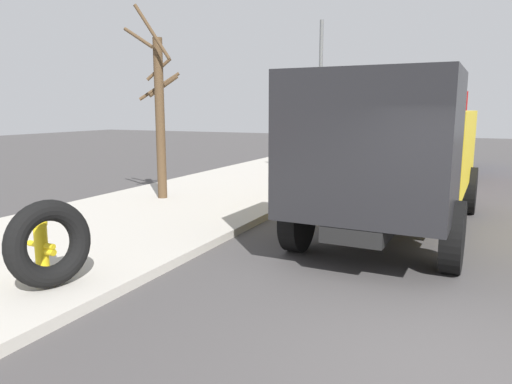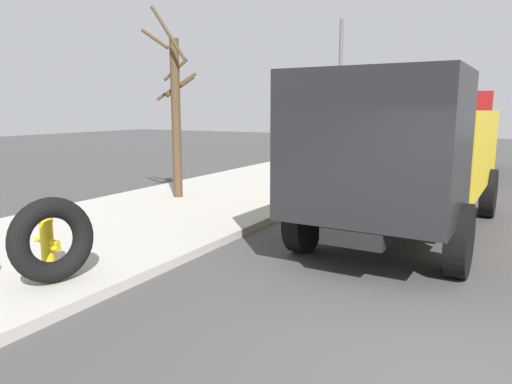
# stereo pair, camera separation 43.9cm
# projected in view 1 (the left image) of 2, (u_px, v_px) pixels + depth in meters

# --- Properties ---
(ground_plane) EXTENTS (80.00, 80.00, 0.00)m
(ground_plane) POSITION_uv_depth(u_px,v_px,m) (446.00, 362.00, 4.65)
(ground_plane) COLOR #423F3F
(fire_hydrant) EXTENTS (0.21, 0.47, 0.84)m
(fire_hydrant) POSITION_uv_depth(u_px,v_px,m) (41.00, 243.00, 6.61)
(fire_hydrant) COLOR yellow
(fire_hydrant) RESTS_ON sidewalk_curb
(loose_tire) EXTENTS (1.20, 0.65, 1.16)m
(loose_tire) POSITION_uv_depth(u_px,v_px,m) (49.00, 244.00, 6.12)
(loose_tire) COLOR black
(loose_tire) RESTS_ON sidewalk_curb
(dump_truck_yellow) EXTENTS (7.07, 2.97, 3.00)m
(dump_truck_yellow) POSITION_uv_depth(u_px,v_px,m) (397.00, 152.00, 9.34)
(dump_truck_yellow) COLOR gold
(dump_truck_yellow) RESTS_ON ground
(dump_truck_blue) EXTENTS (7.11, 3.06, 3.00)m
(dump_truck_blue) POSITION_uv_depth(u_px,v_px,m) (429.00, 130.00, 18.84)
(dump_truck_blue) COLOR #1E3899
(dump_truck_blue) RESTS_ON ground
(bare_tree) EXTENTS (1.50, 1.32, 4.75)m
(bare_tree) POSITION_uv_depth(u_px,v_px,m) (159.00, 111.00, 12.06)
(bare_tree) COLOR #4C3823
(bare_tree) RESTS_ON sidewalk_curb
(street_light_pole) EXTENTS (0.12, 0.12, 5.05)m
(street_light_pole) POSITION_uv_depth(u_px,v_px,m) (320.00, 102.00, 15.35)
(street_light_pole) COLOR #595B5E
(street_light_pole) RESTS_ON sidewalk_curb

